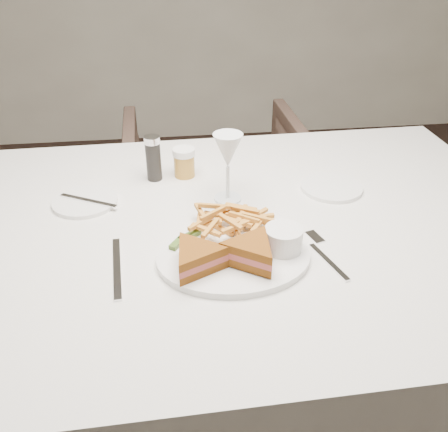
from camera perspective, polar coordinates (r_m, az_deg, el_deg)
table at (r=1.40m, az=-0.26°, el=-13.88°), size 1.54×1.05×0.75m
chair_far at (r=2.06m, az=-0.87°, el=2.50°), size 0.73×0.69×0.74m
table_setting at (r=1.10m, az=0.06°, el=-0.48°), size 0.79×0.62×0.18m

